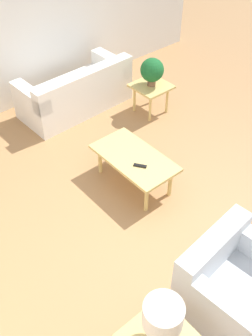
# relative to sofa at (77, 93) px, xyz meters

# --- Properties ---
(ground_plane) EXTENTS (14.00, 14.00, 0.00)m
(ground_plane) POSITION_rel_sofa_xyz_m (-2.28, 0.43, -0.30)
(ground_plane) COLOR #A87A4C
(wall_right) EXTENTS (0.12, 7.20, 2.70)m
(wall_right) POSITION_rel_sofa_xyz_m (0.78, 0.43, 1.05)
(wall_right) COLOR white
(wall_right) RESTS_ON ground_plane
(sofa) EXTENTS (0.88, 1.80, 0.77)m
(sofa) POSITION_rel_sofa_xyz_m (0.00, 0.00, 0.00)
(sofa) COLOR white
(sofa) RESTS_ON ground_plane
(armchair) EXTENTS (0.97, 1.02, 0.78)m
(armchair) POSITION_rel_sofa_xyz_m (-3.83, 0.86, 0.01)
(armchair) COLOR silver
(armchair) RESTS_ON ground_plane
(coffee_table) EXTENTS (1.11, 0.60, 0.45)m
(coffee_table) POSITION_rel_sofa_xyz_m (-1.92, 0.46, 0.11)
(coffee_table) COLOR tan
(coffee_table) RESTS_ON ground_plane
(side_table_plant) EXTENTS (0.55, 0.55, 0.48)m
(side_table_plant) POSITION_rel_sofa_xyz_m (-0.83, -0.86, 0.12)
(side_table_plant) COLOR tan
(side_table_plant) RESTS_ON ground_plane
(potted_plant) EXTENTS (0.36, 0.36, 0.44)m
(potted_plant) POSITION_rel_sofa_xyz_m (-0.83, -0.86, 0.44)
(potted_plant) COLOR brown
(potted_plant) RESTS_ON side_table_plant
(table_lamp) EXTENTS (0.31, 0.31, 0.50)m
(table_lamp) POSITION_rel_sofa_xyz_m (-3.79, 1.82, 0.54)
(table_lamp) COLOR #333333
(table_lamp) RESTS_ON side_table_lamp
(remote_control) EXTENTS (0.15, 0.12, 0.02)m
(remote_control) POSITION_rel_sofa_xyz_m (-2.11, 0.52, 0.17)
(remote_control) COLOR black
(remote_control) RESTS_ON coffee_table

